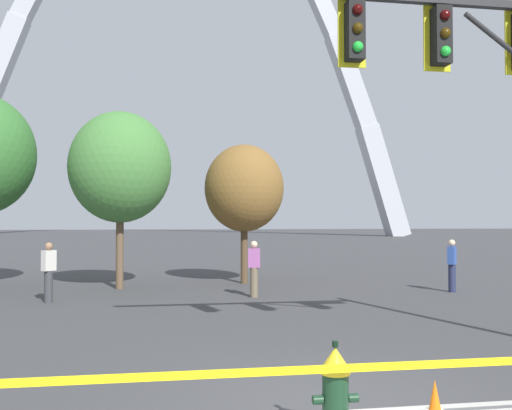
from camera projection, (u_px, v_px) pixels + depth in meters
ground_plane at (329, 406)px, 6.43m from camera, size 240.00×240.00×0.00m
fire_hydrant at (335, 394)px, 5.42m from camera, size 0.46×0.48×0.99m
caution_tape_barrier at (321, 387)px, 5.14m from camera, size 6.38×0.05×0.87m
traffic_signal_gantry at (504, 88)px, 8.66m from camera, size 6.42×0.44×6.00m
monument_arch at (184, 57)px, 69.75m from camera, size 59.93×2.55×52.08m
tree_left_mid at (120, 167)px, 17.51m from camera, size 3.23×3.23×5.65m
tree_center_left at (244, 188)px, 18.99m from camera, size 2.74×2.74×4.80m
pedestrian_standing_center at (49, 272)px, 14.54m from camera, size 0.37×0.39×1.59m
pedestrian_walking_right at (452, 265)px, 16.64m from camera, size 0.38×0.39×1.59m
pedestrian_near_trees at (254, 268)px, 15.54m from camera, size 0.37×0.25×1.59m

